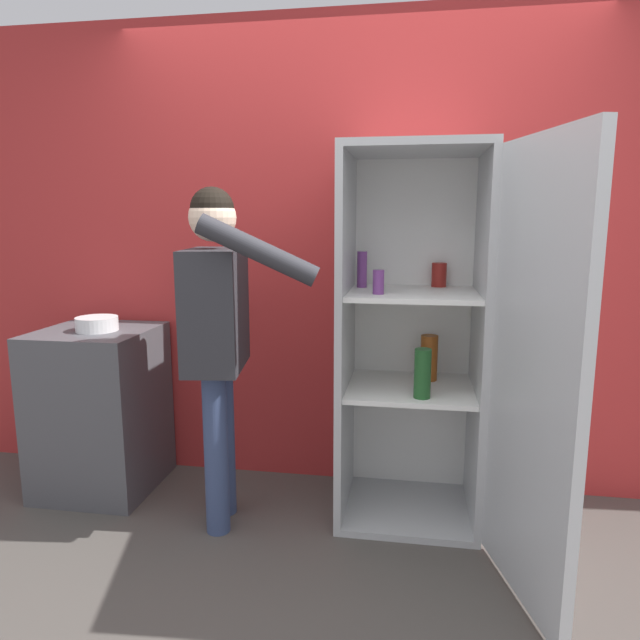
% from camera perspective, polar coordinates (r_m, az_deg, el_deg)
% --- Properties ---
extents(ground_plane, '(12.00, 12.00, 0.00)m').
position_cam_1_polar(ground_plane, '(2.63, 0.27, -24.36)').
color(ground_plane, '#4C4742').
extents(wall_back, '(7.00, 0.06, 2.55)m').
position_cam_1_polar(wall_back, '(3.15, 3.12, 6.20)').
color(wall_back, '#B72D2D').
rests_on(wall_back, ground_plane).
extents(refrigerator, '(0.90, 1.27, 1.82)m').
position_cam_1_polar(refrigerator, '(2.73, 11.45, -2.32)').
color(refrigerator, '#B7BABC').
rests_on(refrigerator, ground_plane).
extents(person, '(0.69, 0.59, 1.63)m').
position_cam_1_polar(person, '(2.71, -10.20, 0.17)').
color(person, '#384770').
rests_on(person, ground_plane).
extents(counter, '(0.59, 0.60, 0.90)m').
position_cam_1_polar(counter, '(3.41, -21.11, -8.34)').
color(counter, '#4C4C51').
rests_on(counter, ground_plane).
extents(bowl, '(0.22, 0.22, 0.07)m').
position_cam_1_polar(bowl, '(3.26, -21.41, -0.36)').
color(bowl, white).
rests_on(bowl, counter).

